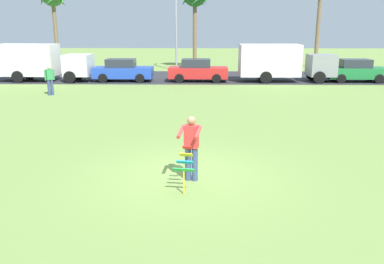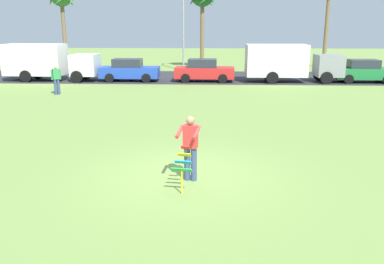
# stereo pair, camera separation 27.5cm
# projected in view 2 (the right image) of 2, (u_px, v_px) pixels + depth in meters

# --- Properties ---
(ground_plane) EXTENTS (120.00, 120.00, 0.00)m
(ground_plane) POSITION_uv_depth(u_px,v_px,m) (185.00, 176.00, 10.99)
(ground_plane) COLOR olive
(road_strip) EXTENTS (120.00, 8.00, 0.01)m
(road_strip) POSITION_uv_depth(u_px,v_px,m) (201.00, 77.00, 31.33)
(road_strip) COLOR #2D2D33
(road_strip) RESTS_ON ground
(person_kite_flyer) EXTENTS (0.63, 0.72, 1.73)m
(person_kite_flyer) POSITION_uv_depth(u_px,v_px,m) (190.00, 146.00, 10.42)
(person_kite_flyer) COLOR #384772
(person_kite_flyer) RESTS_ON ground
(kite_held) EXTENTS (0.53, 0.67, 1.10)m
(kite_held) POSITION_uv_depth(u_px,v_px,m) (183.00, 163.00, 9.77)
(kite_held) COLOR red
(kite_held) RESTS_ON ground
(parked_truck_white_box) EXTENTS (6.77, 2.29, 2.62)m
(parked_truck_white_box) POSITION_uv_depth(u_px,v_px,m) (46.00, 61.00, 29.09)
(parked_truck_white_box) COLOR silver
(parked_truck_white_box) RESTS_ON ground
(parked_car_blue) EXTENTS (4.20, 1.84, 1.60)m
(parked_car_blue) POSITION_uv_depth(u_px,v_px,m) (129.00, 70.00, 29.02)
(parked_car_blue) COLOR #2347B7
(parked_car_blue) RESTS_ON ground
(parked_car_red) EXTENTS (4.24, 1.92, 1.60)m
(parked_car_red) POSITION_uv_depth(u_px,v_px,m) (204.00, 71.00, 28.81)
(parked_car_red) COLOR red
(parked_car_red) RESTS_ON ground
(parked_truck_grey_van) EXTENTS (6.71, 2.14, 2.62)m
(parked_truck_grey_van) POSITION_uv_depth(u_px,v_px,m) (288.00, 62.00, 28.41)
(parked_truck_grey_van) COLOR gray
(parked_truck_grey_van) RESTS_ON ground
(parked_car_green) EXTENTS (4.23, 1.89, 1.60)m
(parked_car_green) POSITION_uv_depth(u_px,v_px,m) (364.00, 71.00, 28.36)
(parked_car_green) COLOR #1E7238
(parked_car_green) RESTS_ON ground
(streetlight_pole) EXTENTS (0.24, 1.65, 7.00)m
(streetlight_pole) POSITION_uv_depth(u_px,v_px,m) (183.00, 24.00, 34.90)
(streetlight_pole) COLOR #9E9EA3
(streetlight_pole) RESTS_ON ground
(person_walker_near) EXTENTS (0.48, 0.39, 1.73)m
(person_walker_near) POSITION_uv_depth(u_px,v_px,m) (56.00, 79.00, 23.39)
(person_walker_near) COLOR #384772
(person_walker_near) RESTS_ON ground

